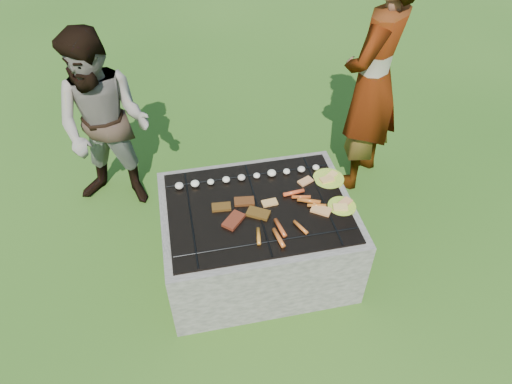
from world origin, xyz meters
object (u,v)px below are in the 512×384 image
fire_pit (257,239)px  cook (373,82)px  plate_near (342,206)px  bystander (105,126)px  plate_far (328,179)px

fire_pit → cook: size_ratio=0.67×
fire_pit → cook: 1.53m
plate_near → bystander: (-1.56, 1.05, 0.15)m
fire_pit → plate_near: size_ratio=5.76×
fire_pit → bystander: 1.45m
fire_pit → plate_far: size_ratio=4.57×
fire_pit → cook: cook is taller
plate_near → plate_far: bearing=90.2°
plate_far → cook: cook is taller
bystander → fire_pit: bearing=-23.9°
plate_far → bystander: bystander is taller
plate_near → cook: size_ratio=0.12×
fire_pit → bystander: size_ratio=0.85×
plate_near → bystander: 1.89m
fire_pit → bystander: (-1.00, 0.94, 0.48)m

